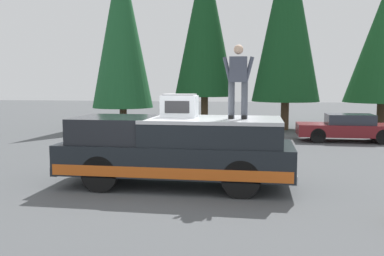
# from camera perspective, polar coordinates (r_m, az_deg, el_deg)

# --- Properties ---
(ground_plane) EXTENTS (90.00, 90.00, 0.00)m
(ground_plane) POSITION_cam_1_polar(r_m,az_deg,el_deg) (9.83, -3.61, -8.36)
(ground_plane) COLOR #4C4F51
(pickup_truck) EXTENTS (2.01, 5.54, 1.65)m
(pickup_truck) POSITION_cam_1_polar(r_m,az_deg,el_deg) (10.00, -2.12, -3.00)
(pickup_truck) COLOR black
(pickup_truck) RESTS_ON ground
(compressor_unit) EXTENTS (0.65, 0.84, 0.56)m
(compressor_unit) POSITION_cam_1_polar(r_m,az_deg,el_deg) (10.04, -1.72, 3.09)
(compressor_unit) COLOR silver
(compressor_unit) RESTS_ON pickup_truck
(person_on_truck_bed) EXTENTS (0.29, 0.72, 1.69)m
(person_on_truck_bed) POSITION_cam_1_polar(r_m,az_deg,el_deg) (9.63, 6.36, 6.64)
(person_on_truck_bed) COLOR #4C515B
(person_on_truck_bed) RESTS_ON pickup_truck
(parked_car_maroon) EXTENTS (1.64, 4.10, 1.16)m
(parked_car_maroon) POSITION_cam_1_polar(r_m,az_deg,el_deg) (18.73, 20.58, 0.03)
(parked_car_maroon) COLOR maroon
(parked_car_maroon) RESTS_ON ground
(conifer_left) EXTENTS (3.51, 3.51, 10.42)m
(conifer_left) POSITION_cam_1_polar(r_m,az_deg,el_deg) (22.64, 12.95, 14.91)
(conifer_left) COLOR #4C3826
(conifer_left) RESTS_ON ground
(conifer_center_left) EXTENTS (3.34, 3.34, 9.96)m
(conifer_center_left) POSITION_cam_1_polar(r_m,az_deg,el_deg) (23.70, 1.77, 14.36)
(conifer_center_left) COLOR #4C3826
(conifer_center_left) RESTS_ON ground
(conifer_center_right) EXTENTS (3.46, 3.46, 10.06)m
(conifer_center_right) POSITION_cam_1_polar(r_m,az_deg,el_deg) (24.46, -9.64, 13.38)
(conifer_center_right) COLOR #4C3826
(conifer_center_right) RESTS_ON ground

